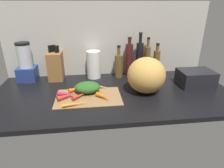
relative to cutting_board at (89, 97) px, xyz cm
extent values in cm
cube|color=black|center=(17.64, 7.66, -1.90)|extent=(170.00, 80.00, 3.00)
cube|color=#BCB7AD|center=(17.64, 46.16, 29.60)|extent=(170.00, 3.00, 60.00)
cube|color=#997047|center=(0.00, 0.00, 0.00)|extent=(43.54, 27.56, 0.80)
cone|color=red|center=(-14.03, -0.71, 1.97)|extent=(13.27, 9.64, 3.14)
cone|color=#B2264C|center=(-14.34, 1.96, 2.03)|extent=(12.91, 5.59, 3.26)
cone|color=red|center=(-5.69, -0.55, 1.74)|extent=(11.01, 10.19, 2.68)
cone|color=orange|center=(9.74, -4.35, 1.87)|extent=(10.10, 10.79, 2.93)
cone|color=orange|center=(-8.01, -11.41, 1.41)|extent=(16.31, 4.82, 2.02)
cone|color=orange|center=(-3.52, 11.89, 2.01)|extent=(13.47, 7.87, 3.23)
cone|color=orange|center=(-7.68, 9.91, 1.85)|extent=(13.16, 7.97, 2.90)
cone|color=orange|center=(8.37, 12.53, 1.61)|extent=(13.53, 7.84, 2.42)
ellipsoid|color=#2D6023|center=(-0.53, 6.61, 4.13)|extent=(17.63, 13.56, 7.46)
ellipsoid|color=gold|center=(40.32, 4.15, 12.16)|extent=(26.39, 25.88, 25.12)
cube|color=olive|center=(-25.89, 37.65, 10.83)|extent=(11.37, 16.44, 22.46)
cylinder|color=black|center=(-29.21, 37.73, 24.81)|extent=(2.13, 2.13, 5.50)
cylinder|color=black|center=(-27.88, 38.79, 24.81)|extent=(1.65, 1.65, 5.50)
cylinder|color=black|center=(-26.56, 39.67, 24.81)|extent=(1.77, 1.77, 5.50)
cylinder|color=black|center=(-25.23, 39.42, 24.81)|extent=(1.56, 1.56, 5.50)
cylinder|color=black|center=(-23.91, 35.22, 24.81)|extent=(1.85, 1.85, 5.50)
cylinder|color=black|center=(-22.58, 36.98, 24.81)|extent=(1.79, 1.79, 5.50)
cube|color=navy|center=(-48.89, 37.51, 5.17)|extent=(14.23, 14.23, 11.15)
cylinder|color=silver|center=(-48.89, 37.51, 19.74)|extent=(10.68, 10.68, 17.97)
cylinder|color=black|center=(-48.89, 37.51, 29.62)|extent=(10.89, 10.89, 1.80)
cylinder|color=white|center=(4.95, 37.16, 10.94)|extent=(11.43, 11.43, 22.68)
cylinder|color=brown|center=(25.72, 35.62, 9.10)|extent=(6.54, 6.54, 18.99)
cylinder|color=brown|center=(25.72, 35.62, 21.85)|extent=(2.49, 2.49, 6.51)
cylinder|color=black|center=(25.72, 35.62, 25.90)|extent=(2.86, 2.86, 1.60)
cylinder|color=#471919|center=(35.25, 39.17, 13.23)|extent=(6.37, 6.37, 27.25)
cylinder|color=#471919|center=(35.25, 39.17, 28.87)|extent=(2.68, 2.68, 4.04)
cylinder|color=black|center=(35.25, 39.17, 31.70)|extent=(3.08, 3.08, 1.60)
cylinder|color=black|center=(43.31, 35.68, 13.94)|extent=(5.85, 5.85, 28.67)
cylinder|color=black|center=(43.31, 35.68, 31.67)|extent=(2.53, 2.53, 6.80)
cylinder|color=black|center=(43.31, 35.68, 35.87)|extent=(2.91, 2.91, 1.60)
cylinder|color=brown|center=(51.33, 39.74, 11.73)|extent=(5.10, 5.10, 24.27)
cylinder|color=brown|center=(51.33, 39.74, 27.08)|extent=(2.19, 2.19, 6.42)
cylinder|color=black|center=(51.33, 39.74, 31.09)|extent=(2.52, 2.52, 1.60)
cylinder|color=brown|center=(58.64, 36.55, 10.39)|extent=(5.55, 5.55, 21.58)
cylinder|color=brown|center=(58.64, 36.55, 23.53)|extent=(2.54, 2.54, 4.71)
cylinder|color=black|center=(58.64, 36.55, 26.69)|extent=(2.92, 2.92, 1.60)
cube|color=black|center=(81.24, 10.84, 5.55)|extent=(25.18, 18.95, 11.91)
camera|label=1|loc=(2.19, -114.13, 58.25)|focal=30.25mm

